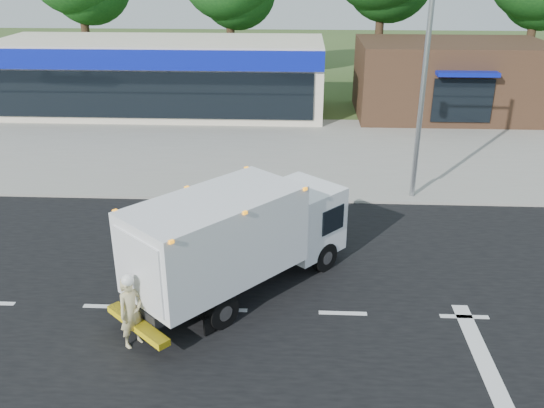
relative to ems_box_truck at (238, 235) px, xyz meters
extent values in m
plane|color=#385123|center=(2.69, -0.91, -1.68)|extent=(120.00, 120.00, 0.00)
cube|color=black|center=(2.69, -0.91, -1.68)|extent=(60.00, 14.00, 0.02)
cube|color=gray|center=(2.69, 7.29, -1.62)|extent=(60.00, 2.40, 0.12)
cube|color=gray|center=(2.69, 13.09, -1.67)|extent=(60.00, 9.00, 0.02)
cube|color=silver|center=(-3.31, -0.91, -1.66)|extent=(1.20, 0.15, 0.01)
cube|color=silver|center=(-0.31, -0.91, -1.66)|extent=(1.20, 0.15, 0.01)
cube|color=silver|center=(2.69, -0.91, -1.66)|extent=(1.20, 0.15, 0.01)
cube|color=silver|center=(5.69, -0.91, -1.66)|extent=(1.20, 0.15, 0.01)
cube|color=silver|center=(5.69, -3.91, -1.66)|extent=(0.40, 7.00, 0.01)
cube|color=black|center=(-0.48, -0.53, -1.06)|extent=(3.63, 3.88, 0.31)
cube|color=white|center=(1.63, 1.80, -0.31)|extent=(2.60, 2.59, 1.86)
cube|color=black|center=(2.19, 2.43, -0.13)|extent=(1.34, 1.23, 0.80)
cube|color=white|center=(-0.48, -0.53, 0.18)|extent=(4.55, 4.71, 2.08)
cube|color=silver|center=(-1.98, -2.19, 0.14)|extent=(1.35, 1.23, 1.68)
cube|color=yellow|center=(-2.09, -2.31, -1.19)|extent=(1.79, 1.66, 0.16)
cube|color=orange|center=(-0.48, -0.53, 1.20)|extent=(4.46, 4.61, 0.07)
cylinder|color=black|center=(1.03, 2.40, -1.26)|extent=(0.77, 0.81, 0.85)
cylinder|color=black|center=(2.28, 1.27, -1.26)|extent=(0.77, 0.81, 0.85)
cylinder|color=black|center=(-1.56, -0.40, -1.26)|extent=(0.77, 0.81, 0.85)
cylinder|color=black|center=(-0.24, -1.59, -1.26)|extent=(0.77, 0.81, 0.85)
imported|color=tan|center=(-2.18, -2.37, -0.82)|extent=(0.71, 0.75, 1.73)
sphere|color=white|center=(-2.18, -2.37, 0.02)|extent=(0.28, 0.28, 0.28)
cube|color=beige|center=(-6.31, 19.09, 0.32)|extent=(18.00, 6.00, 4.00)
cube|color=#091699|center=(-6.31, 16.04, 1.72)|extent=(18.00, 0.30, 1.00)
cube|color=black|center=(-6.31, 16.04, -0.08)|extent=(17.00, 0.12, 2.40)
cube|color=#382316|center=(9.69, 19.09, 0.32)|extent=(10.00, 6.00, 4.00)
cube|color=#091699|center=(9.69, 15.99, 1.22)|extent=(3.00, 1.20, 0.20)
cube|color=black|center=(9.69, 16.04, -0.18)|extent=(3.00, 0.12, 2.20)
cylinder|color=gray|center=(5.69, 6.69, 2.32)|extent=(0.18, 0.18, 8.00)
cylinder|color=#332114|center=(-13.31, 27.09, 1.99)|extent=(0.56, 0.56, 7.35)
cylinder|color=#332114|center=(-3.31, 27.09, 1.75)|extent=(0.56, 0.56, 6.86)
cylinder|color=#332114|center=(6.69, 27.09, 2.24)|extent=(0.56, 0.56, 7.84)
cylinder|color=#332114|center=(16.69, 27.09, 1.82)|extent=(0.56, 0.56, 7.00)
camera|label=1|loc=(1.53, -13.09, 6.56)|focal=38.00mm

